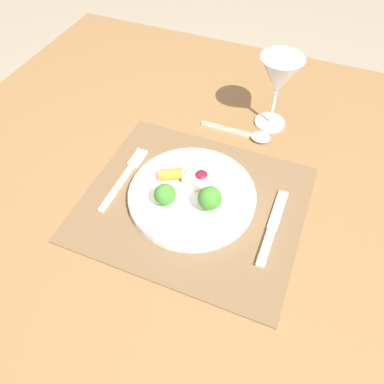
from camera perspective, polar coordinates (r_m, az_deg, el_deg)
The scene contains 8 objects.
ground_plane at distance 1.44m, azimuth 0.13°, elevation -20.78°, with size 8.00×8.00×0.00m, color gray.
dining_table at distance 0.82m, azimuth 0.21°, elevation -5.27°, with size 1.30×1.27×0.77m.
placemat at distance 0.76m, azimuth 0.23°, elevation -1.67°, with size 0.43×0.37×0.00m, color brown.
dinner_plate at distance 0.75m, azimuth -0.02°, elevation -0.32°, with size 0.26×0.26×0.07m.
fork at distance 0.81m, azimuth -9.97°, elevation 2.68°, with size 0.02×0.19×0.01m.
knife at distance 0.73m, azimuth 11.94°, elevation -5.93°, with size 0.02×0.19×0.01m.
spoon at distance 0.90m, azimuth 9.01°, elevation 8.57°, with size 0.17×0.04×0.01m.
wine_glass_near at distance 0.87m, azimuth 13.08°, elevation 16.56°, with size 0.10×0.10×0.18m.
Camera 1 is at (0.17, -0.43, 1.36)m, focal length 35.00 mm.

